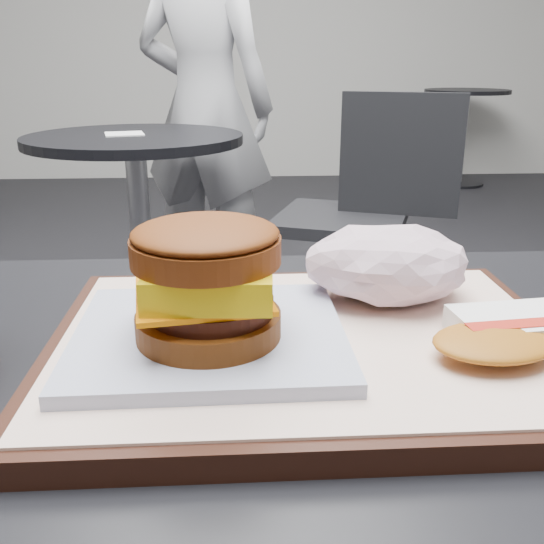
{
  "coord_description": "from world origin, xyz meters",
  "views": [
    {
      "loc": [
        -0.02,
        -0.35,
        0.98
      ],
      "look_at": [
        0.0,
        0.06,
        0.83
      ],
      "focal_mm": 40.0,
      "sensor_mm": 36.0,
      "label": 1
    }
  ],
  "objects_px": {
    "serving_tray": "(309,345)",
    "hash_brown": "(508,333)",
    "neighbor_table": "(138,196)",
    "neighbor_chair": "(361,206)",
    "breakfast_sandwich": "(208,294)",
    "crumpled_wrapper": "(387,264)",
    "patron": "(205,107)"
  },
  "relations": [
    {
      "from": "serving_tray",
      "to": "patron",
      "type": "distance_m",
      "value": 2.16
    },
    {
      "from": "hash_brown",
      "to": "patron",
      "type": "distance_m",
      "value": 2.2
    },
    {
      "from": "breakfast_sandwich",
      "to": "neighbor_chair",
      "type": "distance_m",
      "value": 1.69
    },
    {
      "from": "serving_tray",
      "to": "hash_brown",
      "type": "height_order",
      "value": "hash_brown"
    },
    {
      "from": "neighbor_chair",
      "to": "hash_brown",
      "type": "bearing_deg",
      "value": -98.27
    },
    {
      "from": "breakfast_sandwich",
      "to": "hash_brown",
      "type": "height_order",
      "value": "breakfast_sandwich"
    },
    {
      "from": "crumpled_wrapper",
      "to": "neighbor_chair",
      "type": "height_order",
      "value": "neighbor_chair"
    },
    {
      "from": "hash_brown",
      "to": "patron",
      "type": "bearing_deg",
      "value": 98.06
    },
    {
      "from": "serving_tray",
      "to": "patron",
      "type": "xyz_separation_m",
      "value": [
        -0.17,
        2.15,
        0.02
      ]
    },
    {
      "from": "neighbor_table",
      "to": "patron",
      "type": "bearing_deg",
      "value": 69.72
    },
    {
      "from": "hash_brown",
      "to": "neighbor_table",
      "type": "distance_m",
      "value": 1.73
    },
    {
      "from": "serving_tray",
      "to": "breakfast_sandwich",
      "type": "distance_m",
      "value": 0.09
    },
    {
      "from": "neighbor_chair",
      "to": "breakfast_sandwich",
      "type": "bearing_deg",
      "value": -105.46
    },
    {
      "from": "hash_brown",
      "to": "patron",
      "type": "xyz_separation_m",
      "value": [
        -0.31,
        2.18,
        -0.01
      ]
    },
    {
      "from": "neighbor_table",
      "to": "neighbor_chair",
      "type": "bearing_deg",
      "value": -1.3
    },
    {
      "from": "neighbor_chair",
      "to": "patron",
      "type": "height_order",
      "value": "patron"
    },
    {
      "from": "hash_brown",
      "to": "crumpled_wrapper",
      "type": "relative_size",
      "value": 0.91
    },
    {
      "from": "neighbor_chair",
      "to": "serving_tray",
      "type": "bearing_deg",
      "value": -103.18
    },
    {
      "from": "hash_brown",
      "to": "neighbor_chair",
      "type": "xyz_separation_m",
      "value": [
        0.23,
        1.61,
        -0.29
      ]
    },
    {
      "from": "hash_brown",
      "to": "serving_tray",
      "type": "bearing_deg",
      "value": 167.3
    },
    {
      "from": "neighbor_table",
      "to": "breakfast_sandwich",
      "type": "bearing_deg",
      "value": -79.3
    },
    {
      "from": "serving_tray",
      "to": "hash_brown",
      "type": "xyz_separation_m",
      "value": [
        0.14,
        -0.03,
        0.02
      ]
    },
    {
      "from": "breakfast_sandwich",
      "to": "patron",
      "type": "distance_m",
      "value": 2.17
    },
    {
      "from": "serving_tray",
      "to": "crumpled_wrapper",
      "type": "bearing_deg",
      "value": 42.19
    },
    {
      "from": "crumpled_wrapper",
      "to": "neighbor_table",
      "type": "distance_m",
      "value": 1.62
    },
    {
      "from": "breakfast_sandwich",
      "to": "crumpled_wrapper",
      "type": "xyz_separation_m",
      "value": [
        0.14,
        0.08,
        -0.01
      ]
    },
    {
      "from": "crumpled_wrapper",
      "to": "serving_tray",
      "type": "bearing_deg",
      "value": -137.81
    },
    {
      "from": "serving_tray",
      "to": "hash_brown",
      "type": "relative_size",
      "value": 3.04
    },
    {
      "from": "hash_brown",
      "to": "crumpled_wrapper",
      "type": "xyz_separation_m",
      "value": [
        -0.06,
        0.1,
        0.02
      ]
    },
    {
      "from": "crumpled_wrapper",
      "to": "neighbor_table",
      "type": "relative_size",
      "value": 0.18
    },
    {
      "from": "breakfast_sandwich",
      "to": "serving_tray",
      "type": "bearing_deg",
      "value": 14.0
    },
    {
      "from": "serving_tray",
      "to": "patron",
      "type": "relative_size",
      "value": 0.24
    }
  ]
}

